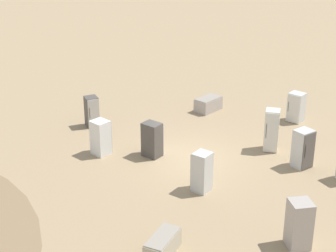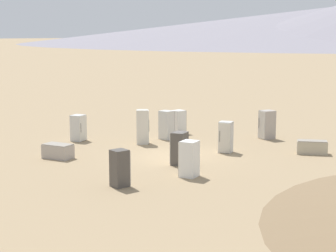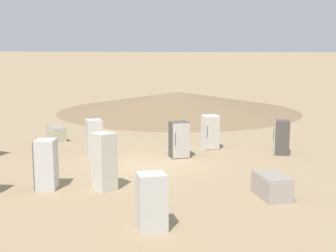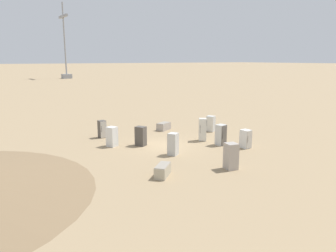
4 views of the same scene
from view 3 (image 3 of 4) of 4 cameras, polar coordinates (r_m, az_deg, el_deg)
name	(u,v)px [view 3 (image 3 of 4)]	position (r m, az deg, el deg)	size (l,w,h in m)	color
ground_plane	(150,165)	(18.58, -2.26, -4.72)	(1000.00, 1000.00, 0.00)	#9E8460
dirt_mound	(179,102)	(34.00, 1.30, 3.00)	(17.43, 17.43, 1.41)	#7F6647
discarded_fridge_0	(179,139)	(19.64, 1.38, -1.66)	(0.97, 0.93, 1.52)	#4C4742
discarded_fridge_1	(95,138)	(20.03, -8.95, -1.45)	(0.87, 0.87, 1.58)	silver
discarded_fridge_3	(104,161)	(15.27, -7.80, -4.30)	(0.89, 0.87, 1.88)	beige
discarded_fridge_4	(56,133)	(24.02, -13.47, -0.87)	(1.48, 1.53, 0.68)	#B2A88E
discarded_fridge_5	(210,132)	(21.38, 5.18, -0.74)	(0.92, 0.92, 1.54)	white
discarded_fridge_6	(46,164)	(15.78, -14.65, -4.53)	(0.81, 0.84, 1.64)	silver
discarded_fridge_7	(282,137)	(20.74, 13.68, -1.37)	(0.69, 0.61, 1.49)	#4C4742
discarded_fridge_9	(272,186)	(14.89, 12.55, -7.16)	(1.34, 1.62, 0.71)	#A89E93
discarded_fridge_10	(152,202)	(11.95, -2.00, -9.19)	(0.93, 0.92, 1.47)	silver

